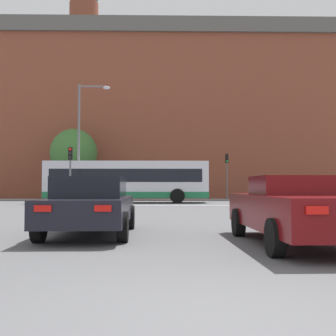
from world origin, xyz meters
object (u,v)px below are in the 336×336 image
object	(u,v)px
car_saloon_left	(91,205)
pedestrian_walking_east	(261,187)
traffic_light_far_right	(227,169)
pedestrian_waiting	(126,189)
traffic_light_near_left	(70,166)
bus_crossing_lead	(127,181)
street_lamp_junction	(84,131)
car_roadster_right	(299,209)

from	to	relation	value
car_saloon_left	pedestrian_walking_east	bearing A→B (deg)	67.73
traffic_light_far_right	pedestrian_waiting	world-z (taller)	traffic_light_far_right
traffic_light_far_right	traffic_light_near_left	size ratio (longest dim) A/B	1.10
bus_crossing_lead	street_lamp_junction	size ratio (longest dim) A/B	1.34
bus_crossing_lead	pedestrian_waiting	distance (m)	8.70
car_roadster_right	traffic_light_far_right	world-z (taller)	traffic_light_far_right
pedestrian_walking_east	pedestrian_waiting	bearing A→B (deg)	147.89
traffic_light_near_left	pedestrian_walking_east	world-z (taller)	traffic_light_near_left
car_saloon_left	car_roadster_right	world-z (taller)	car_saloon_left
bus_crossing_lead	street_lamp_junction	bearing A→B (deg)	87.33
car_saloon_left	car_roadster_right	size ratio (longest dim) A/B	0.93
car_saloon_left	car_roadster_right	xyz separation A→B (m)	(4.43, -1.74, -0.01)
traffic_light_far_right	pedestrian_walking_east	world-z (taller)	traffic_light_far_right
car_saloon_left	bus_crossing_lead	size ratio (longest dim) A/B	0.40
traffic_light_far_right	pedestrian_waiting	xyz separation A→B (m)	(-9.02, 1.41, -1.80)
car_roadster_right	bus_crossing_lead	xyz separation A→B (m)	(-5.11, 21.41, 0.85)
traffic_light_near_left	pedestrian_waiting	distance (m)	11.90
car_roadster_right	pedestrian_walking_east	xyz separation A→B (m)	(6.27, 29.02, 0.40)
bus_crossing_lead	pedestrian_waiting	size ratio (longest dim) A/B	7.14
traffic_light_near_left	street_lamp_junction	bearing A→B (deg)	84.43
car_roadster_right	pedestrian_waiting	xyz separation A→B (m)	(-5.89, 30.05, 0.22)
car_roadster_right	pedestrian_waiting	bearing A→B (deg)	100.01
car_saloon_left	bus_crossing_lead	world-z (taller)	bus_crossing_lead
traffic_light_far_right	pedestrian_walking_east	bearing A→B (deg)	6.96
pedestrian_waiting	pedestrian_walking_east	size ratio (longest dim) A/B	0.86
car_roadster_right	pedestrian_walking_east	distance (m)	29.69
car_saloon_left	traffic_light_far_right	distance (m)	28.01
car_saloon_left	pedestrian_walking_east	world-z (taller)	pedestrian_walking_east
pedestrian_waiting	car_roadster_right	bearing A→B (deg)	127.18
car_roadster_right	pedestrian_waiting	distance (m)	30.62
car_roadster_right	street_lamp_junction	size ratio (longest dim) A/B	0.57
bus_crossing_lead	pedestrian_walking_east	bearing A→B (deg)	-56.23
car_roadster_right	pedestrian_walking_east	bearing A→B (deg)	76.72
pedestrian_walking_east	street_lamp_junction	bearing A→B (deg)	179.96
traffic_light_near_left	traffic_light_far_right	bearing A→B (deg)	40.89
car_saloon_left	street_lamp_junction	xyz separation A→B (m)	(-3.80, 19.82, 4.38)
pedestrian_walking_east	car_roadster_right	bearing A→B (deg)	-129.48
pedestrian_walking_east	bus_crossing_lead	bearing A→B (deg)	-173.51
car_saloon_left	bus_crossing_lead	bearing A→B (deg)	91.13
car_saloon_left	pedestrian_waiting	distance (m)	28.35
car_saloon_left	pedestrian_waiting	bearing A→B (deg)	92.10
traffic_light_near_left	street_lamp_junction	world-z (taller)	street_lamp_junction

